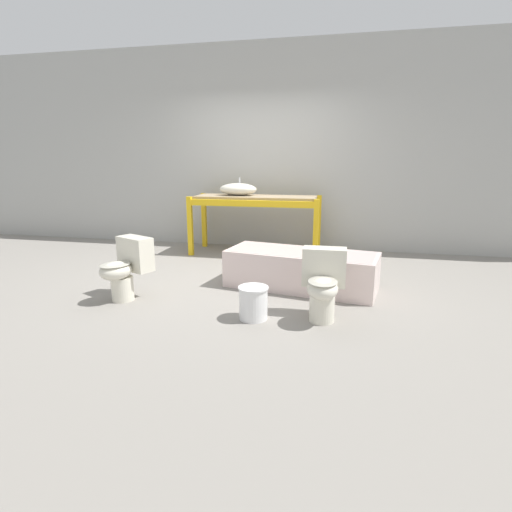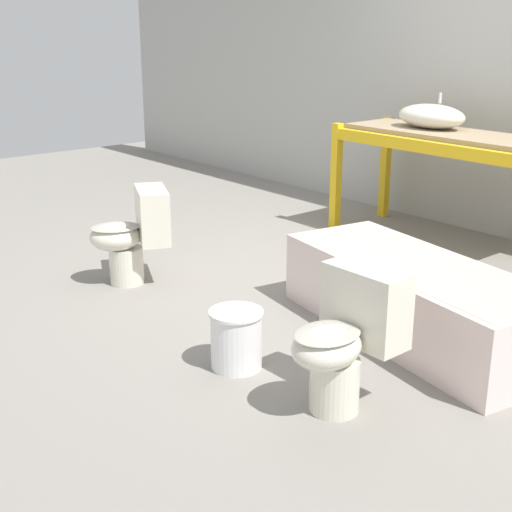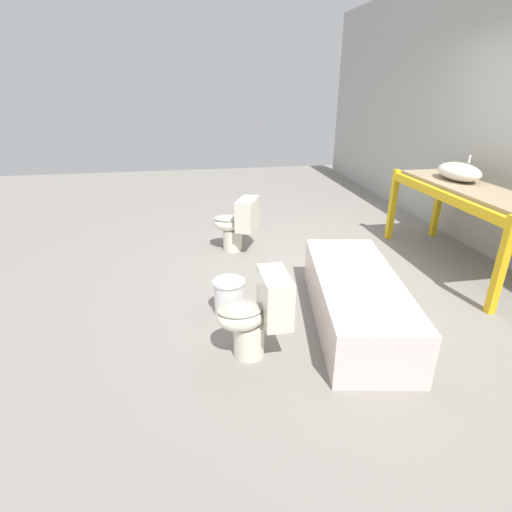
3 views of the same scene
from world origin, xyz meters
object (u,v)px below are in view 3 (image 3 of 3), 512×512
sink_basin (459,172)px  toilet_far (237,223)px  bathtub_main (356,296)px  toilet_near (257,313)px  bucket_white (229,296)px

sink_basin → toilet_far: (-0.60, -2.34, -0.64)m
sink_basin → toilet_far: sink_basin is taller
bathtub_main → toilet_far: toilet_far is taller
toilet_near → bucket_white: bearing=-167.8°
bathtub_main → toilet_far: size_ratio=2.75×
bucket_white → toilet_near: bearing=12.6°
toilet_near → toilet_far: size_ratio=1.00×
bathtub_main → toilet_far: (-1.75, -0.76, 0.11)m
sink_basin → bathtub_main: bearing=-54.0°
toilet_far → bucket_white: 1.45m
toilet_near → bucket_white: 0.66m
bucket_white → sink_basin: bearing=107.5°
bathtub_main → toilet_far: 1.91m
toilet_near → bucket_white: (-0.62, -0.14, -0.19)m
toilet_far → bathtub_main: bearing=48.7°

